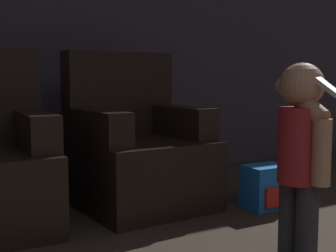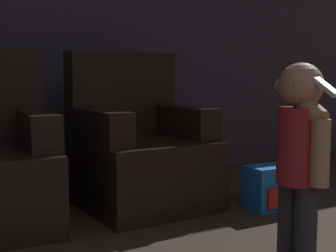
{
  "view_description": "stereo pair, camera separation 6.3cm",
  "coord_description": "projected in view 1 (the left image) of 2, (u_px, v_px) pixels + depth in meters",
  "views": [
    {
      "loc": [
        -1.13,
        0.94,
        0.83
      ],
      "look_at": [
        0.05,
        2.99,
        0.58
      ],
      "focal_mm": 50.0,
      "sensor_mm": 36.0,
      "label": 1
    },
    {
      "loc": [
        -1.07,
        0.91,
        0.83
      ],
      "look_at": [
        0.05,
        2.99,
        0.58
      ],
      "focal_mm": 50.0,
      "sensor_mm": 36.0,
      "label": 2
    }
  ],
  "objects": [
    {
      "name": "armchair_right",
      "position": [
        137.0,
        152.0,
        3.0
      ],
      "size": [
        0.81,
        0.82,
        0.99
      ],
      "rotation": [
        0.0,
        0.0,
        0.07
      ],
      "color": "black",
      "rests_on": "ground_plane"
    },
    {
      "name": "person_toddler",
      "position": [
        301.0,
        146.0,
        2.06
      ],
      "size": [
        0.2,
        0.34,
        0.89
      ],
      "rotation": [
        0.0,
        0.0,
        -1.57
      ],
      "color": "#28282D",
      "rests_on": "ground_plane"
    },
    {
      "name": "toy_backpack",
      "position": [
        266.0,
        187.0,
        2.95
      ],
      "size": [
        0.28,
        0.22,
        0.27
      ],
      "color": "blue",
      "rests_on": "ground_plane"
    },
    {
      "name": "wall_back",
      "position": [
        64.0,
        15.0,
        3.58
      ],
      "size": [
        8.4,
        0.05,
        2.6
      ],
      "color": "#3D3842",
      "rests_on": "ground_plane"
    }
  ]
}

